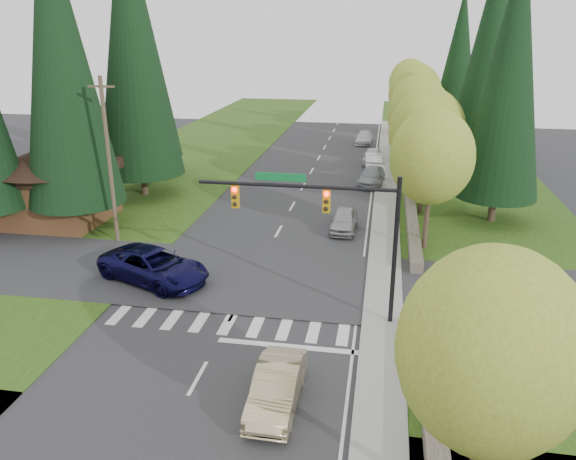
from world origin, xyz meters
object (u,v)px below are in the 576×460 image
(parked_car_d, at_px, (373,156))
(parked_car_c, at_px, (373,162))
(parked_car_b, at_px, (372,176))
(parked_car_e, at_px, (364,138))
(sedan_champagne, at_px, (277,387))
(suv_navy, at_px, (154,266))
(parked_car_a, at_px, (344,220))

(parked_car_d, bearing_deg, parked_car_c, -83.45)
(parked_car_b, relative_size, parked_car_c, 1.09)
(parked_car_b, relative_size, parked_car_e, 1.10)
(sedan_champagne, bearing_deg, parked_car_e, 89.11)
(sedan_champagne, xyz_separation_m, parked_car_c, (2.34, 35.36, 0.01))
(sedan_champagne, distance_m, suv_navy, 12.19)
(parked_car_d, bearing_deg, parked_car_a, -90.64)
(sedan_champagne, height_order, parked_car_b, sedan_champagne)
(parked_car_b, xyz_separation_m, parked_car_e, (-1.40, 17.72, -0.06))
(suv_navy, relative_size, parked_car_a, 1.52)
(parked_car_c, xyz_separation_m, parked_car_d, (-0.17, 2.67, -0.01))
(parked_car_c, bearing_deg, parked_car_e, 91.67)
(parked_car_b, height_order, parked_car_e, parked_car_b)
(parked_car_d, distance_m, parked_car_e, 9.96)
(parked_car_d, bearing_deg, parked_car_b, -85.81)
(parked_car_d, bearing_deg, parked_car_e, 100.08)
(parked_car_a, xyz_separation_m, parked_car_c, (1.40, 16.90, 0.04))
(parked_car_b, distance_m, parked_car_e, 17.77)
(parked_car_a, height_order, parked_car_c, parked_car_c)
(suv_navy, height_order, parked_car_b, suv_navy)
(sedan_champagne, distance_m, parked_car_a, 18.49)
(sedan_champagne, xyz_separation_m, suv_navy, (-8.24, 8.98, 0.13))
(sedan_champagne, xyz_separation_m, parked_car_b, (2.34, 30.20, -0.02))
(sedan_champagne, height_order, parked_car_c, parked_car_c)
(parked_car_b, relative_size, parked_car_d, 1.13)
(parked_car_e, bearing_deg, parked_car_c, -81.44)
(sedan_champagne, bearing_deg, parked_car_d, 86.96)
(parked_car_b, bearing_deg, parked_car_e, 99.85)
(sedan_champagne, bearing_deg, suv_navy, 132.79)
(suv_navy, height_order, parked_car_a, suv_navy)
(parked_car_a, bearing_deg, parked_car_b, 84.91)
(sedan_champagne, distance_m, parked_car_c, 35.44)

